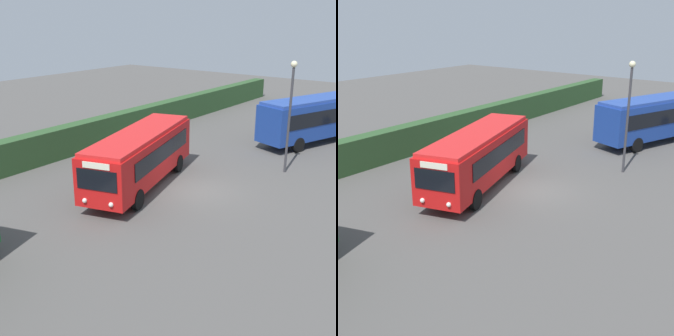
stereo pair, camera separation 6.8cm
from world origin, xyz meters
The scene contains 6 objects.
ground_plane centered at (0.00, 0.00, 0.00)m, with size 86.34×86.34×0.00m, color #514F4C.
bus_red centered at (-1.24, 2.80, 1.73)m, with size 9.51×4.90×2.98m.
bus_blue centered at (12.97, -1.51, 1.85)m, with size 9.92×5.45×3.22m.
person_center centered at (14.03, 1.53, 0.96)m, with size 0.48×0.34×1.81m.
hedge_row centered at (0.00, 10.19, 0.97)m, with size 55.17×1.08×1.94m, color #2C4E29.
lamppost centered at (5.52, -2.43, 3.90)m, with size 0.36×0.36×6.35m.
Camera 2 is at (-18.19, -11.98, 8.78)m, focal length 48.02 mm.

